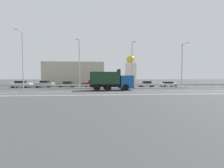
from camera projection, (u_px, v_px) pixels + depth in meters
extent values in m
plane|color=#424244|center=(118.00, 89.00, 27.39)|extent=(320.00, 320.00, 0.00)
cube|color=silver|center=(112.00, 91.00, 23.77)|extent=(51.93, 0.16, 0.01)
cube|color=silver|center=(113.00, 93.00, 21.48)|extent=(51.93, 0.16, 0.01)
cube|color=silver|center=(115.00, 94.00, 19.02)|extent=(51.93, 0.16, 0.01)
cube|color=silver|center=(116.00, 95.00, 18.45)|extent=(51.93, 0.16, 0.01)
cube|color=gray|center=(117.00, 88.00, 29.69)|extent=(28.56, 1.10, 0.18)
cube|color=#9EA0A5|center=(116.00, 85.00, 30.72)|extent=(51.93, 0.04, 0.32)
cylinder|color=#ADADB2|center=(7.00, 87.00, 28.89)|extent=(0.09, 0.09, 0.62)
cylinder|color=#ADADB2|center=(18.00, 87.00, 29.07)|extent=(0.09, 0.09, 0.62)
cylinder|color=#ADADB2|center=(30.00, 87.00, 29.26)|extent=(0.09, 0.09, 0.62)
cylinder|color=#ADADB2|center=(41.00, 87.00, 29.44)|extent=(0.09, 0.09, 0.62)
cylinder|color=#ADADB2|center=(52.00, 87.00, 29.63)|extent=(0.09, 0.09, 0.62)
cylinder|color=#ADADB2|center=(63.00, 87.00, 29.81)|extent=(0.09, 0.09, 0.62)
cylinder|color=#ADADB2|center=(74.00, 87.00, 30.00)|extent=(0.09, 0.09, 0.62)
cylinder|color=#ADADB2|center=(85.00, 87.00, 30.18)|extent=(0.09, 0.09, 0.62)
cylinder|color=#ADADB2|center=(95.00, 87.00, 30.37)|extent=(0.09, 0.09, 0.62)
cylinder|color=#ADADB2|center=(106.00, 87.00, 30.55)|extent=(0.09, 0.09, 0.62)
cylinder|color=#ADADB2|center=(116.00, 87.00, 30.73)|extent=(0.09, 0.09, 0.62)
cylinder|color=#ADADB2|center=(127.00, 86.00, 30.92)|extent=(0.09, 0.09, 0.62)
cylinder|color=#ADADB2|center=(137.00, 86.00, 31.10)|extent=(0.09, 0.09, 0.62)
cylinder|color=#ADADB2|center=(147.00, 86.00, 31.29)|extent=(0.09, 0.09, 0.62)
cylinder|color=#ADADB2|center=(157.00, 86.00, 31.47)|extent=(0.09, 0.09, 0.62)
cylinder|color=#ADADB2|center=(167.00, 86.00, 31.66)|extent=(0.09, 0.09, 0.62)
cylinder|color=#ADADB2|center=(176.00, 86.00, 31.84)|extent=(0.09, 0.09, 0.62)
cylinder|color=#ADADB2|center=(186.00, 86.00, 32.03)|extent=(0.09, 0.09, 0.62)
cylinder|color=#ADADB2|center=(195.00, 86.00, 32.21)|extent=(0.09, 0.09, 0.62)
cylinder|color=#ADADB2|center=(205.00, 86.00, 32.40)|extent=(0.09, 0.09, 0.62)
cylinder|color=#ADADB2|center=(214.00, 86.00, 32.58)|extent=(0.09, 0.09, 0.62)
cylinder|color=#ADADB2|center=(223.00, 86.00, 32.77)|extent=(0.09, 0.09, 0.62)
cube|color=#144C8C|center=(126.00, 82.00, 25.94)|extent=(2.40, 2.72, 2.18)
cube|color=black|center=(132.00, 80.00, 26.11)|extent=(0.22, 2.18, 0.82)
cube|color=black|center=(132.00, 87.00, 26.17)|extent=(0.31, 2.49, 0.24)
cube|color=black|center=(105.00, 86.00, 25.34)|extent=(5.20, 1.83, 0.53)
cube|color=#193823|center=(105.00, 84.00, 25.32)|extent=(5.09, 2.86, 0.12)
cube|color=#193823|center=(104.00, 78.00, 26.43)|extent=(4.89, 0.52, 1.92)
cube|color=#193823|center=(106.00, 78.00, 24.13)|extent=(4.89, 0.52, 1.92)
cube|color=#193823|center=(119.00, 76.00, 25.68)|extent=(0.31, 2.44, 2.41)
cube|color=#193823|center=(91.00, 78.00, 24.87)|extent=(0.31, 2.44, 1.92)
cylinder|color=black|center=(122.00, 87.00, 27.15)|extent=(1.06, 0.41, 1.04)
cylinder|color=black|center=(126.00, 87.00, 24.69)|extent=(1.06, 0.41, 1.04)
cylinder|color=black|center=(106.00, 87.00, 26.64)|extent=(1.06, 0.41, 1.04)
cylinder|color=black|center=(108.00, 88.00, 24.19)|extent=(1.06, 0.41, 1.04)
cylinder|color=black|center=(96.00, 87.00, 26.33)|extent=(1.06, 0.41, 1.04)
cylinder|color=black|center=(97.00, 88.00, 23.88)|extent=(1.06, 0.41, 1.04)
cylinder|color=white|center=(95.00, 88.00, 29.31)|extent=(0.16, 0.16, 0.33)
cylinder|color=black|center=(95.00, 86.00, 29.30)|extent=(0.16, 0.16, 0.33)
cylinder|color=white|center=(95.00, 84.00, 29.28)|extent=(0.16, 0.16, 0.33)
cylinder|color=black|center=(95.00, 83.00, 29.27)|extent=(0.16, 0.16, 0.33)
cylinder|color=white|center=(95.00, 81.00, 29.25)|extent=(0.16, 0.16, 0.33)
cylinder|color=#1E4CB2|center=(95.00, 78.00, 29.23)|extent=(0.71, 0.03, 0.71)
cylinder|color=white|center=(95.00, 78.00, 29.23)|extent=(0.77, 0.02, 0.77)
cylinder|color=#ADADB2|center=(23.00, 60.00, 27.94)|extent=(0.18, 0.18, 10.73)
cylinder|color=#ADADB2|center=(19.00, 31.00, 26.78)|extent=(0.23, 1.87, 0.10)
cube|color=silver|center=(16.00, 29.00, 25.85)|extent=(0.71, 0.25, 0.12)
cylinder|color=#ADADB2|center=(79.00, 65.00, 29.03)|extent=(0.18, 0.18, 9.32)
cylinder|color=#ADADB2|center=(78.00, 40.00, 28.01)|extent=(0.22, 1.64, 0.10)
cube|color=silver|center=(77.00, 39.00, 27.20)|extent=(0.71, 0.25, 0.12)
cylinder|color=#ADADB2|center=(132.00, 66.00, 29.88)|extent=(0.18, 0.18, 9.09)
cylinder|color=#ADADB2|center=(133.00, 42.00, 28.78)|extent=(0.15, 1.84, 0.10)
cube|color=silver|center=(135.00, 42.00, 27.87)|extent=(0.71, 0.22, 0.12)
cylinder|color=#ADADB2|center=(182.00, 66.00, 30.70)|extent=(0.18, 0.18, 9.07)
cylinder|color=#ADADB2|center=(185.00, 43.00, 29.67)|extent=(0.22, 1.71, 0.10)
cube|color=silver|center=(188.00, 43.00, 28.83)|extent=(0.71, 0.25, 0.12)
cube|color=silver|center=(21.00, 85.00, 31.78)|extent=(4.35, 1.96, 0.69)
cube|color=black|center=(21.00, 82.00, 31.75)|extent=(1.88, 1.59, 0.48)
cylinder|color=black|center=(30.00, 86.00, 32.61)|extent=(0.61, 0.24, 0.60)
cylinder|color=black|center=(26.00, 86.00, 31.03)|extent=(0.61, 0.24, 0.60)
cylinder|color=black|center=(17.00, 86.00, 32.56)|extent=(0.61, 0.24, 0.60)
cylinder|color=black|center=(13.00, 86.00, 30.98)|extent=(0.61, 0.24, 0.60)
cube|color=#A3A3A8|center=(44.00, 84.00, 32.39)|extent=(4.04, 2.03, 0.76)
cube|color=black|center=(45.00, 82.00, 32.37)|extent=(1.76, 1.63, 0.41)
cylinder|color=black|center=(37.00, 86.00, 31.60)|extent=(0.61, 0.25, 0.60)
cylinder|color=black|center=(41.00, 86.00, 33.22)|extent=(0.61, 0.25, 0.60)
cylinder|color=black|center=(48.00, 86.00, 31.61)|extent=(0.61, 0.25, 0.60)
cylinder|color=black|center=(52.00, 86.00, 33.22)|extent=(0.61, 0.25, 0.60)
cube|color=#335B33|center=(67.00, 85.00, 33.23)|extent=(4.17, 2.16, 0.56)
cube|color=black|center=(68.00, 82.00, 33.21)|extent=(1.82, 1.75, 0.43)
cylinder|color=black|center=(60.00, 86.00, 32.36)|extent=(0.61, 0.25, 0.60)
cylinder|color=black|center=(63.00, 86.00, 34.11)|extent=(0.61, 0.25, 0.60)
cylinder|color=black|center=(72.00, 86.00, 32.37)|extent=(0.61, 0.25, 0.60)
cylinder|color=black|center=(74.00, 86.00, 34.12)|extent=(0.61, 0.25, 0.60)
cube|color=maroon|center=(92.00, 84.00, 33.59)|extent=(4.84, 2.00, 0.71)
cube|color=black|center=(93.00, 81.00, 33.58)|extent=(2.08, 1.64, 0.54)
cylinder|color=black|center=(86.00, 86.00, 32.58)|extent=(0.61, 0.23, 0.60)
cylinder|color=black|center=(86.00, 86.00, 34.21)|extent=(0.61, 0.23, 0.60)
cylinder|color=black|center=(99.00, 86.00, 33.00)|extent=(0.61, 0.23, 0.60)
cylinder|color=black|center=(99.00, 86.00, 34.63)|extent=(0.61, 0.23, 0.60)
cube|color=navy|center=(121.00, 84.00, 33.92)|extent=(4.66, 2.14, 0.60)
cube|color=black|center=(120.00, 82.00, 33.89)|extent=(2.01, 1.75, 0.43)
cylinder|color=black|center=(127.00, 86.00, 34.85)|extent=(0.61, 0.24, 0.60)
cylinder|color=black|center=(128.00, 86.00, 33.09)|extent=(0.61, 0.24, 0.60)
cylinder|color=black|center=(115.00, 86.00, 34.78)|extent=(0.61, 0.24, 0.60)
cylinder|color=black|center=(115.00, 86.00, 33.02)|extent=(0.61, 0.24, 0.60)
cube|color=#A3A3A8|center=(146.00, 84.00, 34.84)|extent=(4.24, 1.98, 0.53)
cube|color=black|center=(147.00, 82.00, 34.82)|extent=(1.82, 1.66, 0.52)
cylinder|color=black|center=(142.00, 86.00, 33.94)|extent=(0.61, 0.22, 0.60)
cylinder|color=black|center=(140.00, 85.00, 35.65)|extent=(0.61, 0.22, 0.60)
cylinder|color=black|center=(153.00, 86.00, 34.06)|extent=(0.61, 0.22, 0.60)
cylinder|color=black|center=(151.00, 85.00, 35.77)|extent=(0.61, 0.22, 0.60)
cube|color=silver|center=(168.00, 84.00, 35.04)|extent=(4.31, 2.13, 0.51)
cube|color=black|center=(168.00, 82.00, 35.01)|extent=(1.85, 1.79, 0.40)
cylinder|color=black|center=(172.00, 85.00, 36.14)|extent=(0.61, 0.23, 0.60)
cylinder|color=black|center=(176.00, 86.00, 34.31)|extent=(0.61, 0.23, 0.60)
cylinder|color=black|center=(161.00, 85.00, 35.79)|extent=(0.61, 0.23, 0.60)
cylinder|color=black|center=(165.00, 86.00, 33.97)|extent=(0.61, 0.23, 0.60)
cube|color=#B7AD99|center=(77.00, 74.00, 45.71)|extent=(15.93, 14.80, 6.26)
cube|color=silver|center=(131.00, 73.00, 57.51)|extent=(3.60, 3.60, 7.71)
sphere|color=gold|center=(131.00, 60.00, 57.28)|extent=(3.24, 3.24, 3.24)
cone|color=gold|center=(131.00, 55.00, 57.20)|extent=(0.30, 0.30, 1.20)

